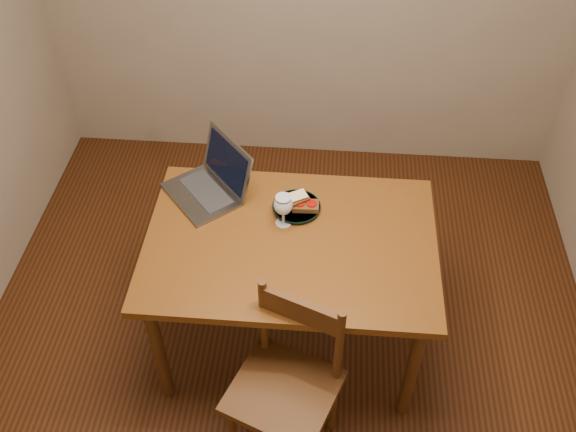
# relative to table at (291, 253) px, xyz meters

# --- Properties ---
(floor) EXTENTS (3.20, 3.20, 0.02)m
(floor) POSITION_rel_table_xyz_m (-0.02, -0.05, -0.66)
(floor) COLOR black
(floor) RESTS_ON ground
(table) EXTENTS (1.30, 0.90, 0.74)m
(table) POSITION_rel_table_xyz_m (0.00, 0.00, 0.00)
(table) COLOR #532F0D
(table) RESTS_ON floor
(chair) EXTENTS (0.54, 0.52, 0.45)m
(chair) POSITION_rel_table_xyz_m (0.02, -0.55, -0.17)
(chair) COLOR #43210D
(chair) RESTS_ON floor
(plate) EXTENTS (0.23, 0.23, 0.02)m
(plate) POSITION_rel_table_xyz_m (0.01, 0.20, 0.10)
(plate) COLOR black
(plate) RESTS_ON table
(sandwich_cheese) EXTENTS (0.13, 0.10, 0.03)m
(sandwich_cheese) POSITION_rel_table_xyz_m (-0.03, 0.21, 0.12)
(sandwich_cheese) COLOR #381E0C
(sandwich_cheese) RESTS_ON plate
(sandwich_tomato) EXTENTS (0.12, 0.08, 0.04)m
(sandwich_tomato) POSITION_rel_table_xyz_m (0.05, 0.19, 0.12)
(sandwich_tomato) COLOR #381E0C
(sandwich_tomato) RESTS_ON plate
(sandwich_top) EXTENTS (0.13, 0.11, 0.03)m
(sandwich_top) POSITION_rel_table_xyz_m (0.01, 0.21, 0.15)
(sandwich_top) COLOR #381E0C
(sandwich_top) RESTS_ON plate
(milk_glass) EXTENTS (0.09, 0.09, 0.17)m
(milk_glass) POSITION_rel_table_xyz_m (-0.04, 0.10, 0.17)
(milk_glass) COLOR white
(milk_glass) RESTS_ON table
(laptop) EXTENTS (0.47, 0.48, 0.26)m
(laptop) POSITION_rel_table_xyz_m (-0.39, 0.30, 0.15)
(laptop) COLOR slate
(laptop) RESTS_ON table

